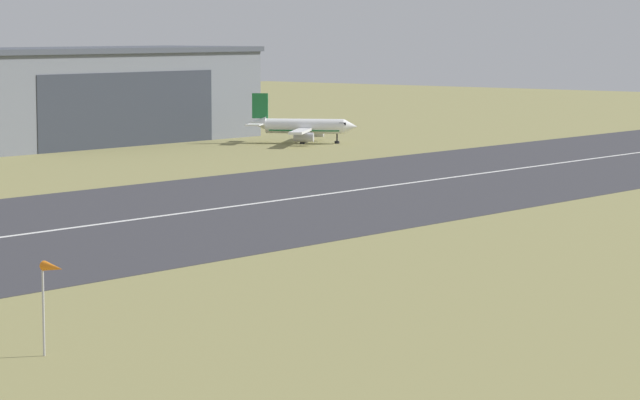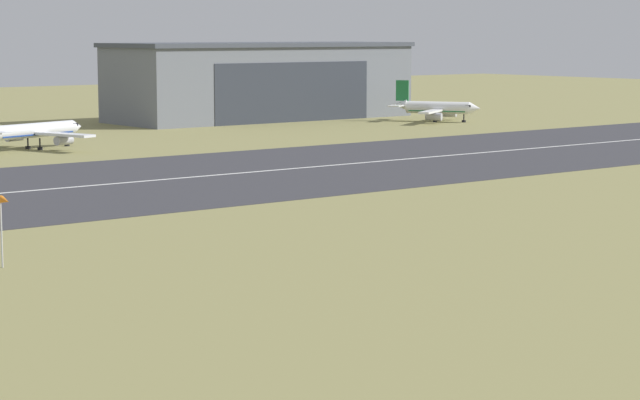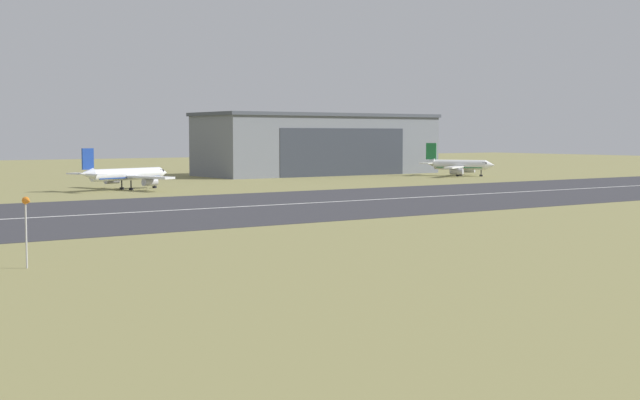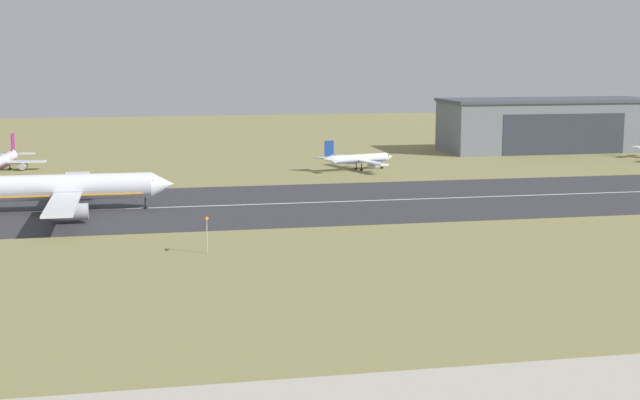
{
  "view_description": "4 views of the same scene",
  "coord_description": "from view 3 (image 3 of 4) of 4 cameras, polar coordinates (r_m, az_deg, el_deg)",
  "views": [
    {
      "loc": [
        -98.81,
        16.34,
        19.34
      ],
      "look_at": [
        -8.68,
        90.23,
        6.17
      ],
      "focal_mm": 85.0,
      "sensor_mm": 36.0,
      "label": 1
    },
    {
      "loc": [
        -81.11,
        -6.05,
        18.34
      ],
      "look_at": [
        -17.48,
        74.33,
        4.56
      ],
      "focal_mm": 70.0,
      "sensor_mm": 36.0,
      "label": 2
    },
    {
      "loc": [
        -61.81,
        13.82,
        10.67
      ],
      "look_at": [
        -15.28,
        80.81,
        4.67
      ],
      "focal_mm": 50.0,
      "sensor_mm": 36.0,
      "label": 3
    },
    {
      "loc": [
        -50.04,
        -48.48,
        30.17
      ],
      "look_at": [
        -22.8,
        87.43,
        7.33
      ],
      "focal_mm": 50.0,
      "sensor_mm": 36.0,
      "label": 4
    }
  ],
  "objects": [
    {
      "name": "airplane_parked_centre",
      "position": [
        175.96,
        -12.33,
        1.59
      ],
      "size": [
        21.53,
        23.88,
        8.14
      ],
      "color": "silver",
      "rests_on": "ground_plane"
    },
    {
      "name": "hangar_building",
      "position": [
        239.75,
        -0.09,
        3.61
      ],
      "size": [
        66.47,
        24.2,
        16.27
      ],
      "color": "slate",
      "rests_on": "ground_plane"
    },
    {
      "name": "runway_strip",
      "position": [
        130.21,
        -6.32,
        -0.5
      ],
      "size": [
        416.77,
        51.03,
        0.06
      ],
      "primitive_type": "cube",
      "color": "#333338",
      "rests_on": "ground_plane"
    },
    {
      "name": "runway_centreline",
      "position": [
        130.21,
        -6.32,
        -0.49
      ],
      "size": [
        375.09,
        0.7,
        0.01
      ],
      "primitive_type": "cube",
      "color": "silver",
      "rests_on": "runway_strip"
    },
    {
      "name": "airplane_parked_west",
      "position": [
        232.46,
        8.88,
        2.22
      ],
      "size": [
        21.84,
        19.05,
        8.48
      ],
      "color": "white",
      "rests_on": "ground_plane"
    },
    {
      "name": "windsock_pole",
      "position": [
        73.59,
        -18.21,
        -0.35
      ],
      "size": [
        0.82,
        2.17,
        5.76
      ],
      "color": "#B7B7BC",
      "rests_on": "ground_plane"
    },
    {
      "name": "ground_plane",
      "position": [
        80.31,
        16.05,
        -3.59
      ],
      "size": [
        656.77,
        656.77,
        0.0
      ],
      "primitive_type": "plane",
      "color": "olive"
    }
  ]
}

